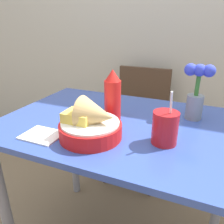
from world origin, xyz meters
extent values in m
cube|color=#B7B2A3|center=(0.00, 0.98, 1.30)|extent=(7.00, 0.06, 2.60)
cube|color=#334C9E|center=(0.00, 0.00, 0.76)|extent=(1.05, 0.70, 0.02)
cylinder|color=gray|center=(-0.47, -0.29, 0.37)|extent=(0.05, 0.05, 0.75)
cylinder|color=gray|center=(-0.47, 0.29, 0.37)|extent=(0.05, 0.05, 0.75)
cylinder|color=gray|center=(0.47, 0.29, 0.37)|extent=(0.05, 0.05, 0.75)
cylinder|color=#473323|center=(-0.31, 0.45, 0.22)|extent=(0.03, 0.03, 0.43)
cylinder|color=#473323|center=(0.05, 0.45, 0.22)|extent=(0.03, 0.03, 0.43)
cylinder|color=#473323|center=(-0.31, 0.81, 0.22)|extent=(0.03, 0.03, 0.43)
cylinder|color=#473323|center=(0.05, 0.81, 0.22)|extent=(0.03, 0.03, 0.43)
cube|color=#473323|center=(-0.13, 0.63, 0.44)|extent=(0.40, 0.40, 0.02)
cube|color=#473323|center=(-0.13, 0.82, 0.65)|extent=(0.40, 0.03, 0.40)
cylinder|color=red|center=(-0.07, -0.17, 0.80)|extent=(0.23, 0.23, 0.06)
cylinder|color=white|center=(-0.07, -0.17, 0.83)|extent=(0.21, 0.21, 0.01)
cone|color=tan|center=(-0.04, -0.17, 0.86)|extent=(0.13, 0.13, 0.13)
cube|color=#E5C14C|center=(-0.11, -0.18, 0.85)|extent=(0.10, 0.08, 0.04)
cylinder|color=red|center=(-0.06, 0.01, 0.86)|extent=(0.07, 0.07, 0.17)
cone|color=red|center=(-0.06, 0.01, 0.96)|extent=(0.06, 0.06, 0.05)
cylinder|color=red|center=(0.19, -0.11, 0.83)|extent=(0.09, 0.09, 0.12)
cylinder|color=black|center=(0.19, -0.11, 0.82)|extent=(0.08, 0.08, 0.10)
cylinder|color=white|center=(0.20, -0.11, 0.88)|extent=(0.01, 0.06, 0.18)
cylinder|color=gray|center=(0.27, 0.15, 0.82)|extent=(0.07, 0.07, 0.11)
cylinder|color=#33722D|center=(0.27, 0.15, 0.93)|extent=(0.02, 0.02, 0.10)
sphere|color=blue|center=(0.27, 0.15, 0.98)|extent=(0.05, 0.05, 0.05)
sphere|color=blue|center=(0.23, 0.15, 0.98)|extent=(0.05, 0.05, 0.05)
sphere|color=blue|center=(0.30, 0.15, 0.98)|extent=(0.05, 0.05, 0.05)
cube|color=white|center=(-0.24, -0.24, 0.77)|extent=(0.14, 0.11, 0.01)
camera|label=1|loc=(0.28, -0.80, 1.16)|focal=35.00mm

